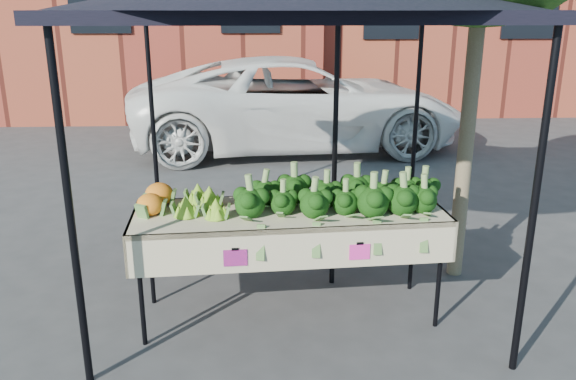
% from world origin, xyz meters
% --- Properties ---
extents(ground, '(90.00, 90.00, 0.00)m').
position_xyz_m(ground, '(0.00, 0.00, 0.00)').
color(ground, '#313134').
extents(table, '(2.45, 0.96, 0.90)m').
position_xyz_m(table, '(-0.12, -0.04, 0.45)').
color(table, beige).
rests_on(table, ground).
extents(canopy, '(3.16, 3.16, 2.74)m').
position_xyz_m(canopy, '(-0.05, 0.59, 1.37)').
color(canopy, black).
rests_on(canopy, ground).
extents(broccoli_heap, '(1.63, 0.60, 0.29)m').
position_xyz_m(broccoli_heap, '(0.27, -0.02, 1.05)').
color(broccoli_heap, black).
rests_on(broccoli_heap, table).
extents(romanesco_cluster, '(0.46, 0.60, 0.23)m').
position_xyz_m(romanesco_cluster, '(-0.78, -0.01, 1.01)').
color(romanesco_cluster, '#96B935').
rests_on(romanesco_cluster, table).
extents(cauliflower_pair, '(0.26, 0.46, 0.20)m').
position_xyz_m(cauliflower_pair, '(-1.15, 0.02, 1.00)').
color(cauliflower_pair, orange).
rests_on(cauliflower_pair, table).
extents(street_tree, '(1.99, 1.99, 3.93)m').
position_xyz_m(street_tree, '(1.48, 0.65, 1.96)').
color(street_tree, '#1E4C14').
rests_on(street_tree, ground).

